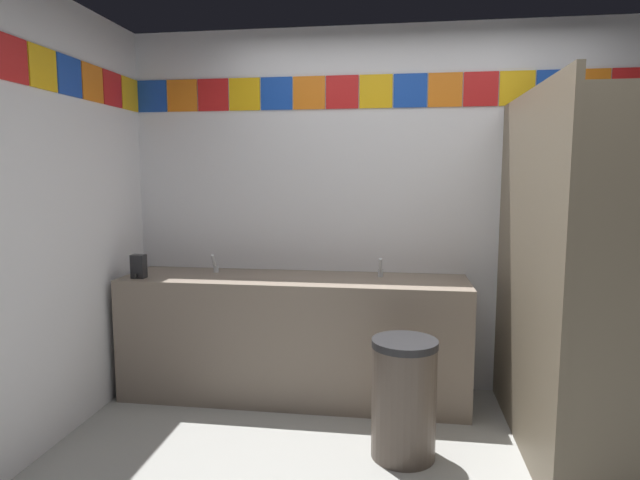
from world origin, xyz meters
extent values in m
cube|color=silver|center=(0.00, 1.47, 1.28)|extent=(3.98, 0.08, 2.55)
cube|color=#1947B7|center=(-1.87, 1.42, 2.11)|extent=(0.23, 0.01, 0.23)
cube|color=orange|center=(-1.64, 1.42, 2.11)|extent=(0.23, 0.01, 0.23)
cube|color=red|center=(-1.40, 1.42, 2.11)|extent=(0.23, 0.01, 0.23)
cube|color=yellow|center=(-1.17, 1.42, 2.11)|extent=(0.23, 0.01, 0.23)
cube|color=#1947B7|center=(-0.94, 1.42, 2.11)|extent=(0.23, 0.01, 0.23)
cube|color=orange|center=(-0.70, 1.42, 2.11)|extent=(0.23, 0.01, 0.23)
cube|color=red|center=(-0.47, 1.42, 2.11)|extent=(0.23, 0.01, 0.23)
cube|color=yellow|center=(-0.23, 1.42, 2.11)|extent=(0.23, 0.01, 0.23)
cube|color=#1947B7|center=(0.00, 1.42, 2.11)|extent=(0.23, 0.01, 0.23)
cube|color=orange|center=(0.23, 1.42, 2.11)|extent=(0.23, 0.01, 0.23)
cube|color=red|center=(0.47, 1.42, 2.11)|extent=(0.23, 0.01, 0.23)
cube|color=yellow|center=(0.70, 1.42, 2.11)|extent=(0.23, 0.01, 0.23)
cube|color=#1947B7|center=(0.94, 1.42, 2.11)|extent=(0.23, 0.01, 0.23)
cube|color=orange|center=(1.17, 1.42, 2.11)|extent=(0.23, 0.01, 0.23)
cube|color=red|center=(1.40, 1.42, 2.11)|extent=(0.23, 0.01, 0.23)
cube|color=red|center=(-1.98, 0.12, 2.11)|extent=(0.01, 0.23, 0.23)
cube|color=yellow|center=(-1.98, 0.36, 2.11)|extent=(0.01, 0.23, 0.23)
cube|color=#1947B7|center=(-1.98, 0.60, 2.11)|extent=(0.01, 0.23, 0.23)
cube|color=orange|center=(-1.98, 0.83, 2.11)|extent=(0.01, 0.23, 0.23)
cube|color=red|center=(-1.98, 1.07, 2.11)|extent=(0.01, 0.23, 0.23)
cube|color=yellow|center=(-1.98, 1.31, 2.11)|extent=(0.01, 0.23, 0.23)
cube|color=gray|center=(-0.77, 1.14, 0.42)|extent=(2.34, 0.57, 0.84)
cube|color=gray|center=(-0.77, 1.41, 0.80)|extent=(2.34, 0.03, 0.08)
cylinder|color=silver|center=(-1.35, 1.11, 0.78)|extent=(0.34, 0.34, 0.10)
cylinder|color=silver|center=(-0.18, 1.11, 0.78)|extent=(0.34, 0.34, 0.10)
cylinder|color=silver|center=(-1.35, 1.25, 0.86)|extent=(0.04, 0.04, 0.05)
cylinder|color=silver|center=(-1.35, 1.20, 0.93)|extent=(0.02, 0.06, 0.09)
cylinder|color=silver|center=(-0.18, 1.25, 0.86)|extent=(0.04, 0.04, 0.05)
cylinder|color=silver|center=(-0.18, 1.20, 0.93)|extent=(0.02, 0.06, 0.09)
cube|color=black|center=(-1.80, 0.98, 0.92)|extent=(0.09, 0.07, 0.16)
cylinder|color=black|center=(-1.80, 0.93, 0.86)|extent=(0.02, 0.02, 0.03)
cube|color=#726651|center=(0.64, 0.69, 1.00)|extent=(0.04, 1.47, 1.99)
cylinder|color=silver|center=(0.66, -0.02, 1.10)|extent=(0.02, 0.02, 0.10)
cylinder|color=white|center=(1.13, 1.02, 0.20)|extent=(0.38, 0.38, 0.40)
torus|color=white|center=(1.13, 1.02, 0.42)|extent=(0.39, 0.39, 0.05)
cube|color=white|center=(1.13, 1.23, 0.57)|extent=(0.34, 0.17, 0.34)
cylinder|color=brown|center=(-0.02, 0.44, 0.31)|extent=(0.35, 0.35, 0.62)
cylinder|color=#262628|center=(-0.02, 0.44, 0.64)|extent=(0.36, 0.36, 0.04)
camera|label=1|loc=(-0.08, -2.36, 1.53)|focal=29.92mm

